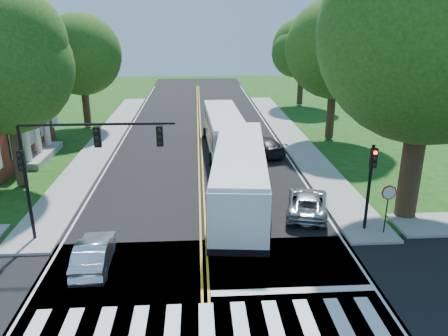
{
  "coord_description": "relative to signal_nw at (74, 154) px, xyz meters",
  "views": [
    {
      "loc": [
        -0.18,
        -13.02,
        10.29
      ],
      "look_at": [
        1.24,
        9.81,
        2.4
      ],
      "focal_mm": 35.0,
      "sensor_mm": 36.0,
      "label": 1
    }
  ],
  "objects": [
    {
      "name": "sidewalk_ne",
      "position": [
        14.16,
        18.57,
        -4.3
      ],
      "size": [
        2.6,
        40.0,
        0.15
      ],
      "primitive_type": "cube",
      "color": "gray",
      "rests_on": "ground"
    },
    {
      "name": "dark_sedan",
      "position": [
        10.89,
        13.58,
        -3.68
      ],
      "size": [
        3.31,
        5.08,
        1.37
      ],
      "primitive_type": "imported",
      "rotation": [
        0.0,
        0.0,
        3.46
      ],
      "color": "black",
      "rests_on": "road"
    },
    {
      "name": "sidewalk_nw",
      "position": [
        -2.44,
        18.57,
        -4.3
      ],
      "size": [
        2.6,
        40.0,
        0.15
      ],
      "primitive_type": "cube",
      "color": "gray",
      "rests_on": "ground"
    },
    {
      "name": "bus_follow",
      "position": [
        7.81,
        14.66,
        -2.72
      ],
      "size": [
        3.24,
        12.17,
        3.13
      ],
      "rotation": [
        0.0,
        0.0,
        3.17
      ],
      "color": "silver",
      "rests_on": "road"
    },
    {
      "name": "cross_road",
      "position": [
        5.86,
        -6.43,
        -4.37
      ],
      "size": [
        60.0,
        12.0,
        0.01
      ],
      "primitive_type": "cube",
      "color": "black",
      "rests_on": "ground"
    },
    {
      "name": "hatchback",
      "position": [
        1.1,
        -2.51,
        -3.72
      ],
      "size": [
        1.52,
        4.0,
        1.3
      ],
      "primitive_type": "imported",
      "rotation": [
        0.0,
        0.0,
        3.18
      ],
      "color": "silver",
      "rests_on": "road"
    },
    {
      "name": "stop_bar",
      "position": [
        9.36,
        -4.83,
        -4.36
      ],
      "size": [
        6.6,
        0.4,
        0.01
      ],
      "primitive_type": "cube",
      "color": "silver",
      "rests_on": "road"
    },
    {
      "name": "road",
      "position": [
        5.86,
        11.57,
        -4.37
      ],
      "size": [
        14.0,
        96.0,
        0.01
      ],
      "primitive_type": "cube",
      "color": "black",
      "rests_on": "ground"
    },
    {
      "name": "signal_nw",
      "position": [
        0.0,
        0.0,
        0.0
      ],
      "size": [
        7.15,
        0.46,
        5.66
      ],
      "color": "black",
      "rests_on": "ground"
    },
    {
      "name": "tree_east_mid",
      "position": [
        17.36,
        17.57,
        3.48
      ],
      "size": [
        8.4,
        8.4,
        11.93
      ],
      "color": "#362215",
      "rests_on": "ground"
    },
    {
      "name": "crosswalk",
      "position": [
        5.86,
        -6.93,
        -4.36
      ],
      "size": [
        12.6,
        3.0,
        0.01
      ],
      "primitive_type": "cube",
      "color": "silver",
      "rests_on": "road"
    },
    {
      "name": "tree_west_far",
      "position": [
        -5.14,
        23.57,
        2.62
      ],
      "size": [
        7.6,
        7.6,
        10.67
      ],
      "color": "#362215",
      "rests_on": "ground"
    },
    {
      "name": "signal_ne",
      "position": [
        14.06,
        0.01,
        -1.41
      ],
      "size": [
        0.3,
        0.46,
        4.4
      ],
      "color": "black",
      "rests_on": "ground"
    },
    {
      "name": "center_line",
      "position": [
        5.86,
        15.57,
        -4.36
      ],
      "size": [
        0.36,
        70.0,
        0.01
      ],
      "primitive_type": "cube",
      "color": "gold",
      "rests_on": "road"
    },
    {
      "name": "tree_west_near",
      "position": [
        -5.64,
        7.57,
        3.15
      ],
      "size": [
        8.0,
        8.0,
        11.4
      ],
      "color": "#362215",
      "rests_on": "ground"
    },
    {
      "name": "suv",
      "position": [
        11.65,
        2.32,
        -3.73
      ],
      "size": [
        3.23,
        4.99,
        1.28
      ],
      "primitive_type": "imported",
      "rotation": [
        0.0,
        0.0,
        2.88
      ],
      "color": "#B3B5BB",
      "rests_on": "road"
    },
    {
      "name": "edge_line_w",
      "position": [
        -0.94,
        15.57,
        -4.36
      ],
      "size": [
        0.12,
        70.0,
        0.01
      ],
      "primitive_type": "cube",
      "color": "silver",
      "rests_on": "road"
    },
    {
      "name": "edge_line_e",
      "position": [
        12.66,
        15.57,
        -4.36
      ],
      "size": [
        0.12,
        70.0,
        0.01
      ],
      "primitive_type": "cube",
      "color": "silver",
      "rests_on": "road"
    },
    {
      "name": "ground",
      "position": [
        5.86,
        -6.43,
        -4.38
      ],
      "size": [
        140.0,
        140.0,
        0.0
      ],
      "primitive_type": "plane",
      "color": "#114210",
      "rests_on": "ground"
    },
    {
      "name": "tree_east_far",
      "position": [
        18.36,
        33.57,
        2.48
      ],
      "size": [
        7.2,
        7.2,
        10.34
      ],
      "color": "#362215",
      "rests_on": "ground"
    },
    {
      "name": "bus_lead",
      "position": [
        8.04,
        4.04,
        -2.59
      ],
      "size": [
        4.15,
        13.23,
        3.37
      ],
      "rotation": [
        0.0,
        0.0,
        3.04
      ],
      "color": "silver",
      "rests_on": "road"
    },
    {
      "name": "tree_ne_big",
      "position": [
        16.86,
        1.57,
        5.24
      ],
      "size": [
        10.8,
        10.8,
        14.91
      ],
      "color": "#362215",
      "rests_on": "ground"
    },
    {
      "name": "stop_sign",
      "position": [
        14.86,
        -0.45,
        -2.35
      ],
      "size": [
        0.76,
        0.08,
        2.53
      ],
      "color": "black",
      "rests_on": "ground"
    }
  ]
}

